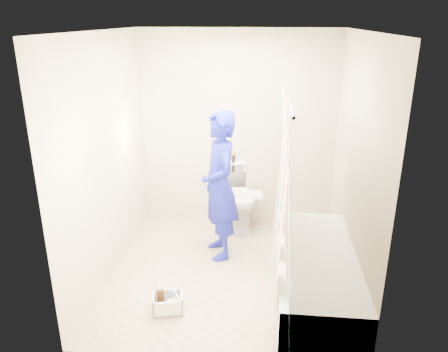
# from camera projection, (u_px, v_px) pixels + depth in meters

# --- Properties ---
(floor) EXTENTS (2.60, 2.60, 0.00)m
(floor) POSITION_uv_depth(u_px,v_px,m) (228.00, 271.00, 4.58)
(floor) COLOR tan
(floor) RESTS_ON ground
(ceiling) EXTENTS (2.40, 2.60, 0.02)m
(ceiling) POSITION_uv_depth(u_px,v_px,m) (228.00, 31.00, 3.76)
(ceiling) COLOR white
(ceiling) RESTS_ON wall_back
(wall_back) EXTENTS (2.40, 0.02, 2.40)m
(wall_back) POSITION_uv_depth(u_px,v_px,m) (238.00, 130.00, 5.39)
(wall_back) COLOR #BEAE92
(wall_back) RESTS_ON ground
(wall_front) EXTENTS (2.40, 0.02, 2.40)m
(wall_front) POSITION_uv_depth(u_px,v_px,m) (210.00, 223.00, 2.96)
(wall_front) COLOR #BEAE92
(wall_front) RESTS_ON ground
(wall_left) EXTENTS (0.02, 2.60, 2.40)m
(wall_left) POSITION_uv_depth(u_px,v_px,m) (107.00, 159.00, 4.29)
(wall_left) COLOR #BEAE92
(wall_left) RESTS_ON ground
(wall_right) EXTENTS (0.02, 2.60, 2.40)m
(wall_right) POSITION_uv_depth(u_px,v_px,m) (356.00, 167.00, 4.06)
(wall_right) COLOR #BEAE92
(wall_right) RESTS_ON ground
(bathtub) EXTENTS (0.70, 1.75, 0.50)m
(bathtub) POSITION_uv_depth(u_px,v_px,m) (315.00, 276.00, 4.01)
(bathtub) COLOR white
(bathtub) RESTS_ON ground
(curtain_rod) EXTENTS (0.02, 1.90, 0.02)m
(curtain_rod) POSITION_uv_depth(u_px,v_px,m) (288.00, 92.00, 3.47)
(curtain_rod) COLOR silver
(curtain_rod) RESTS_ON wall_back
(shower_curtain) EXTENTS (0.06, 1.75, 1.80)m
(shower_curtain) POSITION_uv_depth(u_px,v_px,m) (283.00, 200.00, 3.79)
(shower_curtain) COLOR white
(shower_curtain) RESTS_ON curtain_rod
(toilet) EXTENTS (0.56, 0.84, 0.80)m
(toilet) POSITION_uv_depth(u_px,v_px,m) (241.00, 196.00, 5.45)
(toilet) COLOR white
(toilet) RESTS_ON ground
(tank_lid) EXTENTS (0.52, 0.28, 0.04)m
(tank_lid) POSITION_uv_depth(u_px,v_px,m) (242.00, 195.00, 5.30)
(tank_lid) COLOR silver
(tank_lid) RESTS_ON toilet
(tank_internals) EXTENTS (0.20, 0.07, 0.26)m
(tank_internals) POSITION_uv_depth(u_px,v_px,m) (236.00, 161.00, 5.51)
(tank_internals) COLOR black
(tank_internals) RESTS_ON toilet
(plumber) EXTENTS (0.57, 0.69, 1.63)m
(plumber) POSITION_uv_depth(u_px,v_px,m) (220.00, 186.00, 4.65)
(plumber) COLOR navy
(plumber) RESTS_ON ground
(cleaning_caddy) EXTENTS (0.31, 0.27, 0.21)m
(cleaning_caddy) POSITION_uv_depth(u_px,v_px,m) (169.00, 303.00, 3.94)
(cleaning_caddy) COLOR white
(cleaning_caddy) RESTS_ON ground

